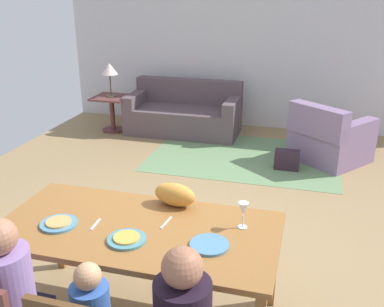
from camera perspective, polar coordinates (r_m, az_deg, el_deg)
ground_plane at (r=4.87m, az=2.14°, el=-7.24°), size 6.42×6.28×0.02m
back_wall at (r=7.49m, az=8.12°, el=13.58°), size 6.42×0.10×2.70m
dining_table at (r=3.09m, az=-6.97°, el=-10.40°), size 1.90×0.94×0.76m
plate_near_man at (r=3.18m, az=-16.73°, el=-8.63°), size 0.25×0.25×0.02m
pizza_near_man at (r=3.17m, az=-16.75°, el=-8.40°), size 0.17×0.17×0.01m
plate_near_child at (r=2.91m, az=-8.38°, el=-10.86°), size 0.25×0.25×0.02m
pizza_near_child at (r=2.90m, az=-8.40°, el=-10.60°), size 0.17×0.17×0.01m
plate_near_woman at (r=2.83m, az=2.26°, el=-11.63°), size 0.25×0.25×0.02m
wine_glass at (r=2.98m, az=6.59°, el=-7.20°), size 0.07×0.07×0.19m
fork at (r=3.12m, az=-12.29°, el=-8.86°), size 0.03×0.15×0.01m
knife at (r=3.08m, az=-3.33°, el=-8.83°), size 0.03×0.17×0.01m
person_man at (r=2.96m, az=-21.74°, el=-17.69°), size 0.30×0.40×1.11m
cat at (r=3.27m, az=-2.22°, el=-5.29°), size 0.34×0.21×0.17m
area_rug at (r=6.32m, az=6.73°, el=-0.36°), size 2.60×1.80×0.01m
couch at (r=7.26m, az=-1.00°, el=5.09°), size 1.79×0.86×0.82m
armchair at (r=6.32m, az=17.18°, el=1.83°), size 1.20×1.20×0.82m
side_table at (r=7.41m, az=-10.22°, el=5.69°), size 0.56×0.56×0.58m
table_lamp at (r=7.27m, az=-10.55°, el=10.49°), size 0.26×0.26×0.54m
handbag at (r=5.95m, az=12.08°, el=-0.81°), size 0.32×0.16×0.26m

